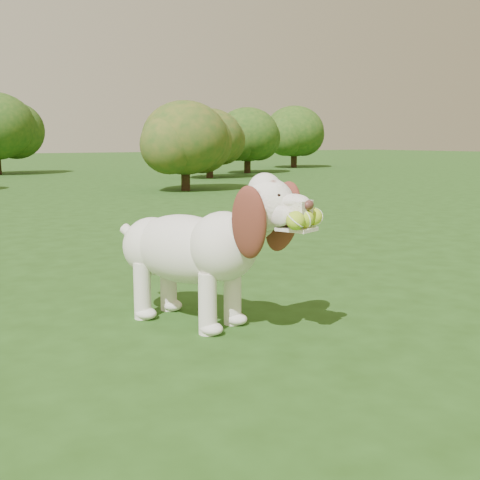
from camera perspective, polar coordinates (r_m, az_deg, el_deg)
ground at (r=3.64m, az=0.62°, el=-4.57°), size 80.00×80.00×0.00m
dog at (r=2.85m, az=-3.74°, el=-0.37°), size 0.67×1.11×0.74m
shrub_c at (r=10.69m, az=-5.24°, el=9.62°), size 1.51×1.51×1.57m
shrub_h at (r=19.89m, az=5.17°, el=10.23°), size 1.92×1.92×1.99m
shrub_f at (r=16.42m, az=0.71°, el=9.97°), size 1.70×1.70×1.76m
shrub_d at (r=14.26m, az=-2.91°, el=9.71°), size 1.56×1.56×1.62m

